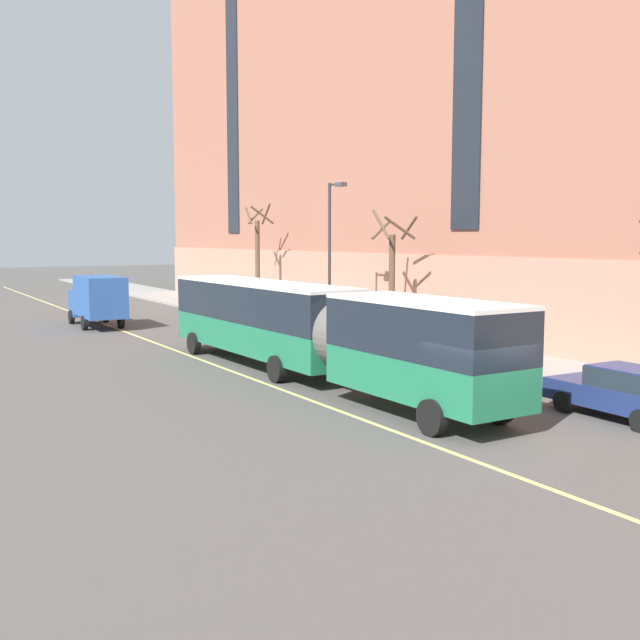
{
  "coord_description": "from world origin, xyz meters",
  "views": [
    {
      "loc": [
        -13.64,
        -14.48,
        5.26
      ],
      "look_at": [
        2.55,
        12.69,
        1.8
      ],
      "focal_mm": 42.0,
      "sensor_mm": 36.0,
      "label": 1
    }
  ],
  "objects": [
    {
      "name": "parked_car_navy_2",
      "position": [
        4.95,
        -0.56,
        0.78
      ],
      "size": [
        2.0,
        4.47,
        1.56
      ],
      "color": "navy",
      "rests_on": "ground"
    },
    {
      "name": "sidewalk",
      "position": [
        8.89,
        3.0,
        0.07
      ],
      "size": [
        5.29,
        160.0,
        0.15
      ],
      "primitive_type": "cube",
      "color": "gray",
      "rests_on": "ground"
    },
    {
      "name": "street_tree_far_downtown",
      "position": [
        9.04,
        31.92,
        3.95
      ],
      "size": [
        1.74,
        1.68,
        7.5
      ],
      "color": "brown",
      "rests_on": "sidewalk"
    },
    {
      "name": "street_lamp",
      "position": [
        6.85,
        18.72,
        4.94
      ],
      "size": [
        0.36,
        1.48,
        7.96
      ],
      "color": "#2D2D30",
      "rests_on": "sidewalk"
    },
    {
      "name": "lane_centerline",
      "position": [
        -1.64,
        3.0,
        0.0
      ],
      "size": [
        0.16,
        140.0,
        0.01
      ],
      "primitive_type": "cube",
      "color": "#E0D66B",
      "rests_on": "ground"
    },
    {
      "name": "parked_car_champagne_4",
      "position": [
        5.17,
        30.22,
        0.78
      ],
      "size": [
        2.02,
        4.49,
        1.56
      ],
      "color": "#BCAD89",
      "rests_on": "ground"
    },
    {
      "name": "ground_plane",
      "position": [
        0.0,
        0.0,
        0.0
      ],
      "size": [
        260.0,
        260.0,
        0.0
      ],
      "primitive_type": "plane",
      "color": "#4C4947"
    },
    {
      "name": "parked_car_red_5",
      "position": [
        5.03,
        18.52,
        0.78
      ],
      "size": [
        2.06,
        4.42,
        1.56
      ],
      "color": "#B21E19",
      "rests_on": "ground"
    },
    {
      "name": "box_truck",
      "position": [
        -2.35,
        30.24,
        1.71
      ],
      "size": [
        2.48,
        6.47,
        3.04
      ],
      "color": "#285199",
      "rests_on": "ground"
    },
    {
      "name": "city_bus",
      "position": [
        0.06,
        9.34,
        2.03
      ],
      "size": [
        3.04,
        20.18,
        3.49
      ],
      "color": "#1E704C",
      "rests_on": "ground"
    },
    {
      "name": "parked_car_silver_0",
      "position": [
        5.15,
        11.5,
        0.78
      ],
      "size": [
        2.07,
        4.5,
        1.56
      ],
      "color": "#B7B7BC",
      "rests_on": "ground"
    },
    {
      "name": "street_tree_far_uptown",
      "position": [
        9.03,
        16.36,
        3.49
      ],
      "size": [
        2.23,
        2.13,
        6.57
      ],
      "color": "brown",
      "rests_on": "sidewalk"
    }
  ]
}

